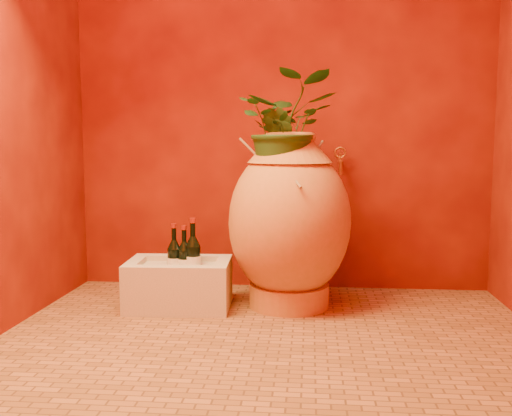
# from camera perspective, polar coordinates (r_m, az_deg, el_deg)

# --- Properties ---
(floor) EXTENTS (2.50, 2.50, 0.00)m
(floor) POSITION_cam_1_polar(r_m,az_deg,el_deg) (2.64, 1.34, -13.11)
(floor) COLOR #9C5D33
(floor) RESTS_ON ground
(wall_back) EXTENTS (2.50, 0.02, 2.50)m
(wall_back) POSITION_cam_1_polar(r_m,az_deg,el_deg) (3.51, 2.59, 12.43)
(wall_back) COLOR #5A0C05
(wall_back) RESTS_ON ground
(amphora) EXTENTS (0.78, 0.78, 0.94)m
(amphora) POSITION_cam_1_polar(r_m,az_deg,el_deg) (3.07, 3.36, -1.31)
(amphora) COLOR #C67638
(amphora) RESTS_ON floor
(stone_basin) EXTENTS (0.56, 0.40, 0.26)m
(stone_basin) POSITION_cam_1_polar(r_m,az_deg,el_deg) (3.14, -7.69, -7.65)
(stone_basin) COLOR beige
(stone_basin) RESTS_ON floor
(wine_bottle_a) EXTENTS (0.08, 0.08, 0.31)m
(wine_bottle_a) POSITION_cam_1_polar(r_m,az_deg,el_deg) (3.13, -7.17, -5.31)
(wine_bottle_a) COLOR black
(wine_bottle_a) RESTS_ON stone_basin
(wine_bottle_b) EXTENTS (0.08, 0.08, 0.31)m
(wine_bottle_b) POSITION_cam_1_polar(r_m,az_deg,el_deg) (3.15, -8.17, -5.20)
(wine_bottle_b) COLOR black
(wine_bottle_b) RESTS_ON stone_basin
(wine_bottle_c) EXTENTS (0.08, 0.08, 0.35)m
(wine_bottle_c) POSITION_cam_1_polar(r_m,az_deg,el_deg) (3.12, -6.31, -5.07)
(wine_bottle_c) COLOR black
(wine_bottle_c) RESTS_ON stone_basin
(wall_tap) EXTENTS (0.07, 0.15, 0.16)m
(wall_tap) POSITION_cam_1_polar(r_m,az_deg,el_deg) (3.41, 8.42, 4.82)
(wall_tap) COLOR #B47A29
(wall_tap) RESTS_ON wall_back
(plant_main) EXTENTS (0.54, 0.48, 0.56)m
(plant_main) POSITION_cam_1_polar(r_m,az_deg,el_deg) (3.02, 3.09, 8.13)
(plant_main) COLOR #1F4318
(plant_main) RESTS_ON amphora
(plant_side) EXTENTS (0.25, 0.25, 0.36)m
(plant_side) POSITION_cam_1_polar(r_m,az_deg,el_deg) (3.00, 2.11, 6.52)
(plant_side) COLOR #1F4318
(plant_side) RESTS_ON amphora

